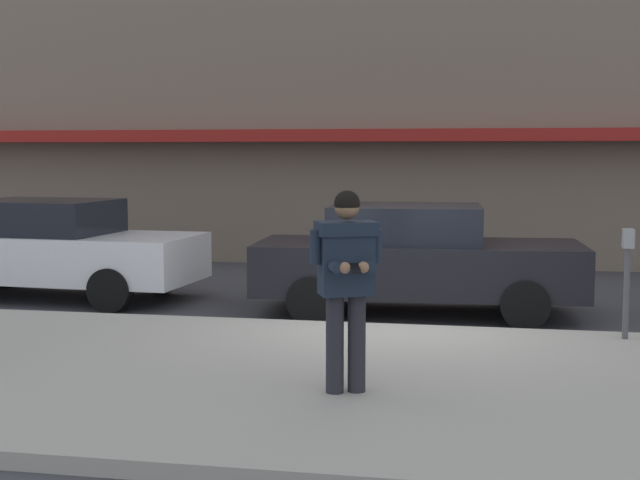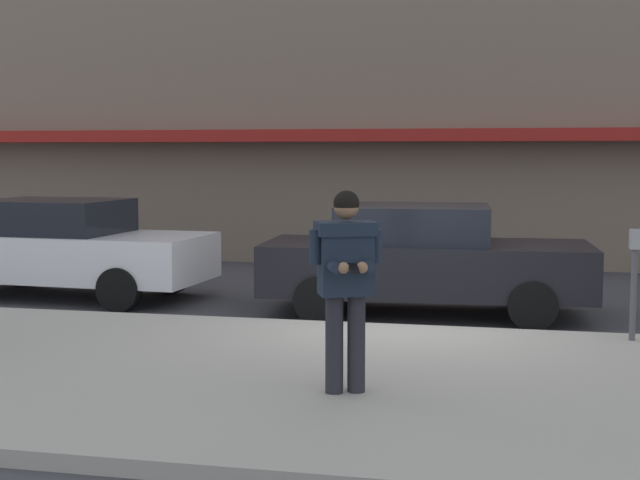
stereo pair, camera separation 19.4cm
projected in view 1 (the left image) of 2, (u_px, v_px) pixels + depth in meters
ground_plane at (399, 332)px, 11.33m from camera, size 80.00×80.00×0.00m
sidewalk at (473, 388)px, 8.35m from camera, size 32.00×5.30×0.14m
curb_paint_line at (478, 334)px, 11.19m from camera, size 28.00×0.12×0.01m
parked_sedan_near at (51, 248)px, 13.79m from camera, size 4.60×2.13×1.54m
parked_sedan_mid at (415, 259)px, 12.45m from camera, size 4.60×2.12×1.54m
man_texting_on_phone at (346, 269)px, 7.84m from camera, size 0.61×0.65×1.81m
parking_meter at (627, 267)px, 10.14m from camera, size 0.12×0.18×1.27m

